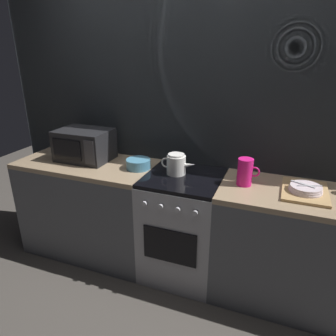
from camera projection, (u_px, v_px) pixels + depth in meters
ground_plane at (182, 270)px, 2.74m from camera, size 8.00×8.00×0.00m
back_wall at (196, 129)px, 2.59m from camera, size 3.60×0.05×2.40m
counter_left at (91, 207)px, 2.88m from camera, size 1.20×0.60×0.90m
stove_unit at (183, 226)px, 2.58m from camera, size 0.60×0.63×0.90m
counter_right at (299, 250)px, 2.28m from camera, size 1.20×0.60×0.90m
microwave at (85, 145)px, 2.73m from camera, size 0.46×0.35×0.27m
kettle at (176, 164)px, 2.43m from camera, size 0.28×0.15×0.17m
mixing_bowl at (138, 164)px, 2.55m from camera, size 0.20×0.20×0.08m
pitcher at (245, 172)px, 2.23m from camera, size 0.16×0.11×0.20m
dish_pile at (305, 190)px, 2.12m from camera, size 0.30×0.40×0.07m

